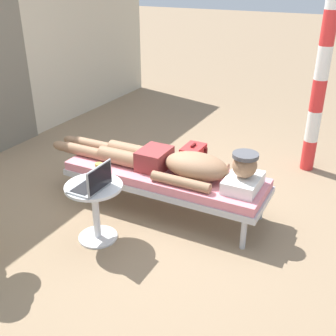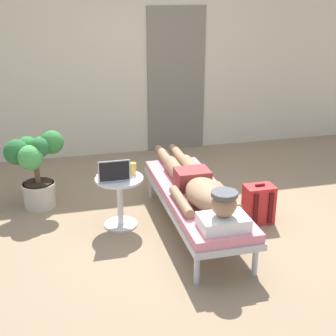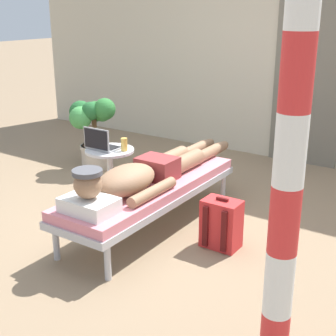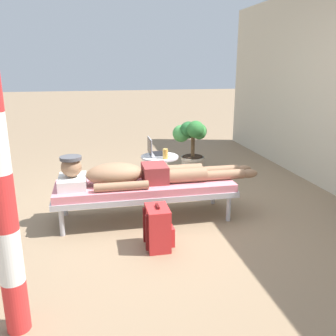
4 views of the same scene
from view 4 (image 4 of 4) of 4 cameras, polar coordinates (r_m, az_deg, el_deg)
ground_plane at (r=4.16m, az=-1.93°, el=-7.29°), size 40.00×40.00×0.00m
lounge_chair at (r=3.95m, az=-3.65°, el=-3.27°), size 0.61×1.95×0.42m
person_reclining at (r=3.88m, az=-5.01°, el=-0.94°), size 0.53×2.17×0.33m
side_table at (r=4.65m, az=-1.31°, el=-0.09°), size 0.48×0.48×0.52m
laptop at (r=4.64m, az=-2.09°, el=2.76°), size 0.31×0.24×0.23m
drink_glass at (r=4.45m, az=-0.42°, el=2.25°), size 0.06×0.06×0.13m
backpack at (r=3.38m, az=-1.57°, el=-9.47°), size 0.30×0.26×0.42m
potted_plant at (r=5.51m, az=3.74°, el=4.23°), size 0.63×0.54×0.86m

